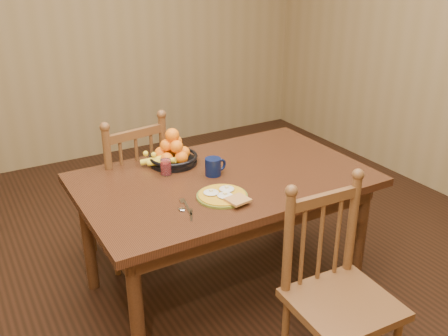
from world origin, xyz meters
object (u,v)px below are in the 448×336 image
breakfast_plate (223,195)px  coffee_mug (214,166)px  dining_table (224,190)px  fruit_bowl (172,154)px  chair_far (128,191)px  chair_near (337,295)px

breakfast_plate → coffee_mug: bearing=70.5°
dining_table → breakfast_plate: 0.28m
fruit_bowl → chair_far: bearing=121.9°
dining_table → breakfast_plate: (-0.14, -0.22, 0.10)m
chair_far → fruit_bowl: bearing=113.4°
breakfast_plate → fruit_bowl: (-0.04, 0.53, 0.05)m
breakfast_plate → coffee_mug: (0.10, 0.27, 0.04)m
chair_near → coffee_mug: bearing=101.4°
dining_table → chair_far: size_ratio=1.60×
chair_near → chair_far: bearing=110.2°
chair_far → breakfast_plate: size_ratio=3.40×
dining_table → coffee_mug: (-0.04, 0.05, 0.14)m
breakfast_plate → fruit_bowl: bearing=94.3°
breakfast_plate → fruit_bowl: 0.53m
dining_table → chair_near: (0.10, -0.86, -0.19)m
dining_table → chair_near: chair_near is taller
dining_table → chair_far: (-0.36, 0.61, -0.18)m
fruit_bowl → breakfast_plate: bearing=-85.7°
chair_far → fruit_bowl: chair_far is taller
coffee_mug → fruit_bowl: 0.29m
chair_far → coffee_mug: 0.72m
chair_far → fruit_bowl: 0.48m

